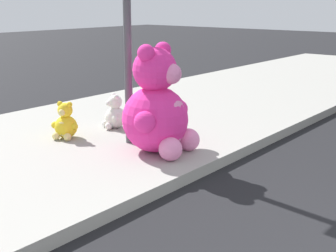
{
  "coord_description": "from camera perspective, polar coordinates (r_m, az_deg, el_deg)",
  "views": [
    {
      "loc": [
        -3.67,
        -0.14,
        2.12
      ],
      "look_at": [
        0.9,
        3.6,
        0.55
      ],
      "focal_mm": 50.21,
      "sensor_mm": 36.0,
      "label": 1
    }
  ],
  "objects": [
    {
      "name": "plush_brown",
      "position": [
        7.34,
        -1.91,
        0.84
      ],
      "size": [
        0.36,
        0.32,
        0.47
      ],
      "color": "olive",
      "rests_on": "sidewalk"
    },
    {
      "name": "sidewalk",
      "position": [
        6.8,
        -15.43,
        -3.17
      ],
      "size": [
        28.0,
        4.4,
        0.15
      ],
      "primitive_type": "cube",
      "color": "#9E9B93",
      "rests_on": "ground_plane"
    },
    {
      "name": "plush_pink_large",
      "position": [
        6.22,
        -1.23,
        2.01
      ],
      "size": [
        1.12,
        1.01,
        1.46
      ],
      "color": "#F22D93",
      "rests_on": "sidewalk"
    },
    {
      "name": "plush_white",
      "position": [
        7.56,
        -6.53,
        1.42
      ],
      "size": [
        0.4,
        0.39,
        0.56
      ],
      "color": "white",
      "rests_on": "sidewalk"
    },
    {
      "name": "plush_lavender",
      "position": [
        7.72,
        -2.46,
        1.66
      ],
      "size": [
        0.39,
        0.34,
        0.51
      ],
      "color": "#B28CD8",
      "rests_on": "sidewalk"
    },
    {
      "name": "plush_yellow",
      "position": [
        7.1,
        -12.36,
        0.28
      ],
      "size": [
        0.4,
        0.4,
        0.55
      ],
      "color": "yellow",
      "rests_on": "sidewalk"
    },
    {
      "name": "sign_pole",
      "position": [
        6.52,
        -4.97,
        12.45
      ],
      "size": [
        0.56,
        0.11,
        3.2
      ],
      "color": "#4C4C51",
      "rests_on": "sidewalk"
    }
  ]
}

